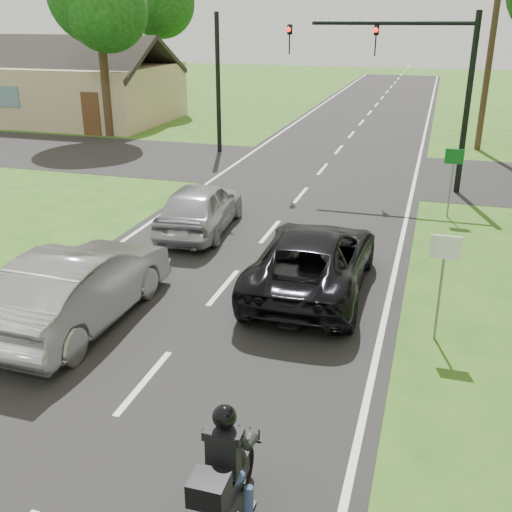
# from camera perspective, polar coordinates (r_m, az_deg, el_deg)

# --- Properties ---
(ground) EXTENTS (140.00, 140.00, 0.00)m
(ground) POSITION_cam_1_polar(r_m,az_deg,el_deg) (10.61, -10.57, -11.75)
(ground) COLOR #295A19
(ground) RESTS_ON ground
(road) EXTENTS (8.00, 100.00, 0.01)m
(road) POSITION_cam_1_polar(r_m,az_deg,el_deg) (19.17, 2.96, 4.22)
(road) COLOR black
(road) RESTS_ON ground
(cross_road) EXTENTS (60.00, 7.00, 0.01)m
(cross_road) POSITION_cam_1_polar(r_m,az_deg,el_deg) (24.83, 6.36, 8.22)
(cross_road) COLOR black
(cross_road) RESTS_ON ground
(motorcycle_rider) EXTENTS (0.58, 2.06, 1.78)m
(motorcycle_rider) POSITION_cam_1_polar(r_m,az_deg,el_deg) (7.51, -3.09, -20.98)
(motorcycle_rider) COLOR black
(motorcycle_rider) RESTS_ON ground
(dark_suv) EXTENTS (2.48, 5.24, 1.45)m
(dark_suv) POSITION_cam_1_polar(r_m,az_deg,el_deg) (13.48, 5.46, -0.33)
(dark_suv) COLOR black
(dark_suv) RESTS_ON road
(silver_sedan) EXTENTS (1.75, 4.86, 1.59)m
(silver_sedan) POSITION_cam_1_polar(r_m,az_deg,el_deg) (12.44, -16.41, -2.78)
(silver_sedan) COLOR #9E9EA2
(silver_sedan) RESTS_ON road
(silver_suv) EXTENTS (2.10, 4.43, 1.46)m
(silver_suv) POSITION_cam_1_polar(r_m,az_deg,el_deg) (17.25, -5.32, 4.70)
(silver_suv) COLOR #A7AAAF
(silver_suv) RESTS_ON road
(traffic_signal) EXTENTS (6.38, 0.44, 6.00)m
(traffic_signal) POSITION_cam_1_polar(r_m,az_deg,el_deg) (21.83, 14.79, 16.80)
(traffic_signal) COLOR black
(traffic_signal) RESTS_ON ground
(signal_pole_far) EXTENTS (0.20, 0.20, 6.00)m
(signal_pole_far) POSITION_cam_1_polar(r_m,az_deg,el_deg) (27.60, -3.63, 15.99)
(signal_pole_far) COLOR black
(signal_pole_far) RESTS_ON ground
(utility_pole_far) EXTENTS (1.60, 0.28, 10.00)m
(utility_pole_far) POSITION_cam_1_polar(r_m,az_deg,el_deg) (29.82, 21.63, 19.06)
(utility_pole_far) COLOR #4B3622
(utility_pole_far) RESTS_ON ground
(sign_white) EXTENTS (0.55, 0.07, 2.12)m
(sign_white) POSITION_cam_1_polar(r_m,az_deg,el_deg) (11.53, 17.44, -0.60)
(sign_white) COLOR slate
(sign_white) RESTS_ON ground
(sign_green) EXTENTS (0.55, 0.07, 2.12)m
(sign_green) POSITION_cam_1_polar(r_m,az_deg,el_deg) (19.20, 18.27, 8.11)
(sign_green) COLOR slate
(sign_green) RESTS_ON ground
(tree_left_near) EXTENTS (5.12, 4.96, 9.22)m
(tree_left_near) POSITION_cam_1_polar(r_m,az_deg,el_deg) (31.88, -14.58, 22.54)
(tree_left_near) COLOR #332316
(tree_left_near) RESTS_ON ground
(house) EXTENTS (10.20, 8.00, 4.84)m
(house) POSITION_cam_1_polar(r_m,az_deg,el_deg) (37.92, -16.30, 14.92)
(house) COLOR tan
(house) RESTS_ON ground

